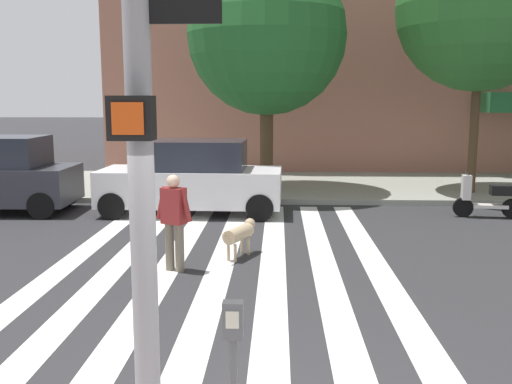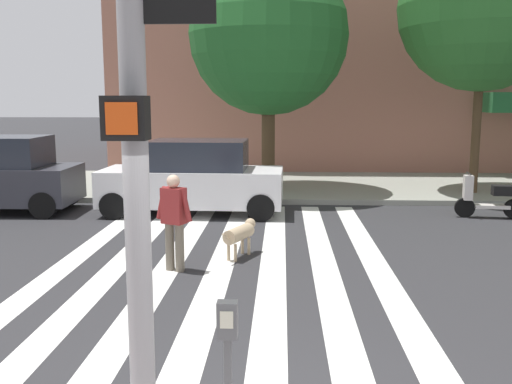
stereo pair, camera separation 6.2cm
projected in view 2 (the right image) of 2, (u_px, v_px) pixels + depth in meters
name	position (u px, v px, depth m)	size (l,w,h in m)	color
ground_plane	(273.00, 262.00, 10.18)	(160.00, 160.00, 0.00)	#2B2B2D
sidewalk_far	(277.00, 186.00, 18.61)	(80.00, 6.00, 0.15)	gray
crosswalk_stripes	(223.00, 261.00, 10.22)	(5.85, 10.52, 0.01)	silver
parking_meter_curbside	(228.00, 368.00, 3.95)	(0.14, 0.11, 1.36)	#515456
parked_car_behind_first	(194.00, 179.00, 14.33)	(4.55, 1.99, 1.86)	white
parked_scooter	(490.00, 199.00, 13.82)	(1.63, 0.52, 1.11)	black
street_tree_nearest	(269.00, 35.00, 16.53)	(4.65, 4.65, 6.89)	#4C3823
street_tree_middle	(484.00, 6.00, 15.95)	(4.77, 4.77, 7.68)	#4C3823
pedestrian_dog_walker	(174.00, 217.00, 9.49)	(0.68, 0.37, 1.64)	#6B6051
dog_on_leash	(240.00, 233.00, 10.41)	(0.59, 1.09, 0.65)	tan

